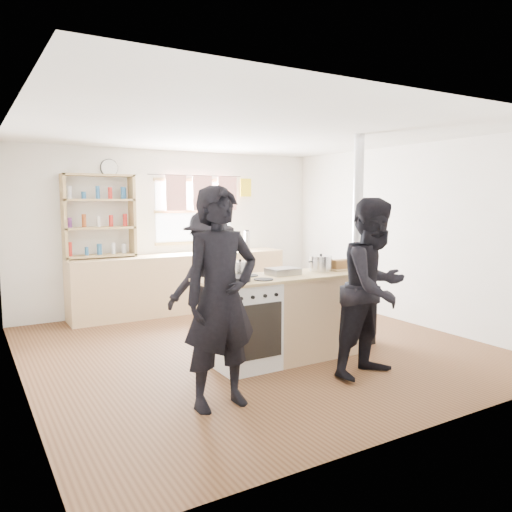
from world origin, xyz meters
name	(u,v)px	position (x,y,z in m)	size (l,w,h in m)	color
ground	(254,347)	(0.00, 0.00, -0.01)	(5.00, 5.00, 0.01)	brown
back_counter	(182,283)	(0.00, 2.22, 0.45)	(3.40, 0.55, 0.90)	#D6B481
shelving_unit	(99,216)	(-1.20, 2.34, 1.51)	(1.00, 0.28, 1.20)	tan
thermos	(247,241)	(1.17, 2.22, 1.06)	(0.10, 0.10, 0.32)	silver
cooking_island	(291,316)	(0.14, -0.55, 0.47)	(1.97, 0.64, 0.93)	silver
skillet_greens	(237,279)	(-0.58, -0.65, 0.96)	(0.37, 0.37, 0.05)	black
roast_tray	(283,271)	(0.07, -0.50, 0.97)	(0.34, 0.25, 0.07)	silver
stockpot_stove	(240,269)	(-0.38, -0.36, 1.01)	(0.22, 0.22, 0.18)	#BABABD
stockpot_counter	(321,263)	(0.59, -0.49, 1.02)	(0.26, 0.26, 0.20)	silver
bread_board	(341,266)	(0.84, -0.56, 0.98)	(0.28, 0.20, 0.12)	tan
flue_heater	(356,290)	(1.15, -0.47, 0.65)	(0.35, 0.35, 2.50)	black
person_near_left	(221,298)	(-1.09, -1.32, 0.93)	(0.68, 0.44, 1.86)	black
person_near_right	(374,288)	(0.54, -1.41, 0.88)	(0.86, 0.67, 1.76)	black
person_far	(209,280)	(-0.44, 0.29, 0.81)	(1.04, 0.60, 1.61)	black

